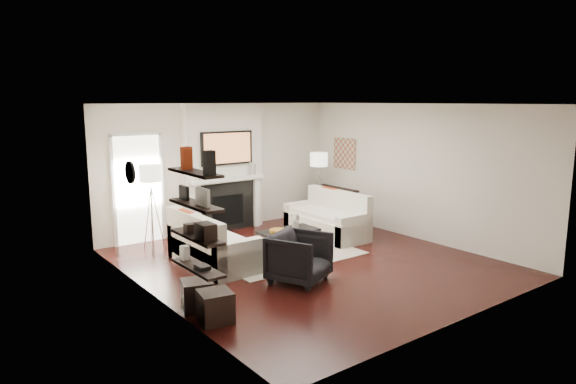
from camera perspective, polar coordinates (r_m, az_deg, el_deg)
room_envelope at (r=8.63m, az=2.40°, el=0.75°), size 6.00×6.00×6.00m
chimney_breast at (r=10.98m, az=-7.17°, el=2.70°), size 1.80×0.25×2.70m
fireplace_surround at (r=11.01m, az=-6.73°, el=-1.66°), size 1.30×0.02×1.04m
firebox at (r=11.02m, az=-6.71°, el=-2.02°), size 0.75×0.02×0.65m
mantel_pilaster_l at (r=10.64m, az=-10.00°, el=-1.99°), size 0.12×0.08×1.10m
mantel_pilaster_r at (r=11.35m, az=-3.52°, el=-1.09°), size 0.12×0.08×1.10m
mantel_shelf at (r=10.86m, az=-6.66°, el=1.40°), size 1.70×0.18×0.07m
tv_body at (r=10.80m, az=-6.80°, el=4.88°), size 1.20×0.06×0.70m
tv_screen at (r=10.77m, az=-6.71°, el=4.87°), size 1.10×0.00×0.62m
candlestick_l_tall at (r=10.58m, az=-9.28°, el=2.11°), size 0.04×0.04×0.30m
candlestick_l_short at (r=10.52m, az=-9.90°, el=1.89°), size 0.04×0.04×0.24m
candlestick_r_tall at (r=11.12m, az=-4.26°, el=2.61°), size 0.04×0.04×0.30m
candlestick_r_short at (r=11.20m, az=-3.70°, el=2.51°), size 0.04×0.04×0.24m
hallway_panel at (r=10.34m, az=-16.34°, el=0.22°), size 0.90×0.02×2.10m
door_trim_l at (r=10.17m, az=-18.83°, el=-0.08°), size 0.06×0.06×2.16m
door_trim_r at (r=10.50m, az=-13.86°, el=0.48°), size 0.06×0.06×2.16m
door_trim_top at (r=10.20m, az=-16.61°, el=6.19°), size 1.02×0.06×0.06m
rug at (r=9.47m, az=-0.87°, el=-6.75°), size 2.60×2.00×0.01m
loveseat_left_base at (r=8.84m, az=-8.30°, el=-6.73°), size 0.85×1.80×0.42m
loveseat_left_back at (r=8.60m, az=-10.31°, el=-5.07°), size 0.18×1.80×0.80m
loveseat_left_arm_n at (r=8.14m, az=-5.54°, el=-7.49°), size 0.85×0.18×0.60m
loveseat_left_arm_s at (r=9.51m, az=-10.68°, el=-5.02°), size 0.85×0.18×0.60m
loveseat_left_cushion at (r=8.79m, az=-8.05°, el=-5.05°), size 0.63×1.44×0.10m
pillow_left_orange at (r=8.82m, az=-11.24°, el=-3.36°), size 0.10×0.42×0.42m
pillow_left_charcoal at (r=8.30m, az=-9.42°, el=-4.22°), size 0.10×0.40×0.40m
loveseat_right_base at (r=10.57m, az=4.28°, el=-3.84°), size 0.85×1.80×0.42m
loveseat_right_back at (r=10.72m, az=5.65°, el=-1.93°), size 0.18×1.80×0.80m
loveseat_right_arm_n at (r=9.97m, az=7.36°, el=-4.21°), size 0.85×0.18×0.60m
loveseat_right_arm_s at (r=11.15m, az=1.54°, el=-2.59°), size 0.85×0.18×0.60m
loveseat_right_cushion at (r=10.48m, az=4.09°, el=-2.50°), size 0.63×1.44×0.10m
pillow_right_orange at (r=10.89m, az=4.60°, el=-0.62°), size 0.10×0.42×0.42m
pillow_right_charcoal at (r=10.46m, az=6.78°, el=-1.16°), size 0.10×0.40×0.40m
coffee_table at (r=9.41m, az=0.09°, el=-4.37°), size 1.10×0.55×0.04m
coffee_leg_nw at (r=9.01m, az=-1.61°, el=-6.42°), size 0.02×0.02×0.38m
coffee_leg_ne at (r=9.60m, az=3.28°, el=-5.38°), size 0.02×0.02×0.38m
coffee_leg_sw at (r=9.36m, az=-3.18°, el=-5.80°), size 0.02×0.02×0.38m
coffee_leg_se at (r=9.93m, az=1.63°, el=-4.85°), size 0.02×0.02×0.38m
hurricane_glass at (r=9.46m, az=0.82°, el=-3.29°), size 0.14×0.14×0.24m
hurricane_candle at (r=9.48m, az=0.82°, el=-3.67°), size 0.11×0.11×0.16m
copper_bowl at (r=9.26m, az=-1.15°, el=-4.33°), size 0.30×0.30×0.05m
armchair at (r=7.93m, az=1.28°, el=-7.03°), size 1.06×1.03×0.83m
lamp_left_post at (r=9.82m, az=-14.84°, el=-2.89°), size 0.02×0.02×1.20m
lamp_left_shade at (r=9.67m, az=-15.06°, el=2.02°), size 0.40×0.40×0.30m
lamp_left_leg_a at (r=9.86m, az=-14.24°, el=-2.81°), size 0.25×0.02×1.23m
lamp_left_leg_b at (r=9.89m, az=-15.34°, el=-2.83°), size 0.14×0.22×1.23m
lamp_left_leg_c at (r=9.72m, az=-14.92°, el=-3.04°), size 0.14×0.22×1.23m
lamp_right_post at (r=11.69m, az=3.41°, el=-0.51°), size 0.02×0.02×1.20m
lamp_right_shade at (r=11.57m, az=3.46°, el=3.63°), size 0.40×0.40×0.30m
lamp_right_leg_a at (r=11.76m, az=3.82°, el=-0.45°), size 0.25×0.02×1.23m
lamp_right_leg_b at (r=11.73m, az=2.91°, el=-0.47°), size 0.14×0.22×1.23m
lamp_right_leg_c at (r=11.59m, az=3.51°, el=-0.61°), size 0.14×0.22×1.23m
console_top at (r=12.01m, az=5.32°, el=0.38°), size 0.35×1.20×0.04m
console_leg_n at (r=11.69m, az=7.10°, el=-1.80°), size 0.30×0.04×0.71m
console_leg_s at (r=12.48m, az=3.59°, el=-0.97°), size 0.30×0.04×0.71m
wall_art at (r=11.93m, az=6.31°, el=4.27°), size 0.03×0.70×0.70m
shelf_bottom at (r=6.57m, az=-9.99°, el=-8.29°), size 0.25×1.00×0.03m
shelf_lower at (r=6.45m, az=-10.10°, el=-4.92°), size 0.25×1.00×0.04m
shelf_upper at (r=6.36m, az=-10.21°, el=-1.43°), size 0.25×1.00×0.04m
shelf_top at (r=6.30m, az=-10.33°, el=2.13°), size 0.25×1.00×0.04m
decor_magfile_a at (r=5.95m, az=-8.75°, el=3.25°), size 0.12×0.10×0.28m
decor_magfile_b at (r=6.46m, az=-11.21°, el=3.72°), size 0.12×0.10×0.28m
decor_frame_a at (r=6.18m, az=-9.47°, el=-0.56°), size 0.04×0.30×0.22m
decor_frame_b at (r=6.62m, az=-11.48°, el=-0.08°), size 0.04×0.22×0.18m
decor_wine_rack at (r=6.22m, az=-9.12°, el=-4.35°), size 0.18×0.25×0.20m
decor_box_small at (r=6.57m, az=-10.75°, el=-3.97°), size 0.15×0.12×0.12m
decor_books at (r=6.45m, az=-9.49°, el=-8.23°), size 0.14×0.20×0.05m
decor_box_tall at (r=6.84m, az=-11.40°, el=-6.63°), size 0.10×0.10×0.18m
clock_rim at (r=8.01m, az=-17.14°, el=2.10°), size 0.04×0.34×0.34m
clock_face at (r=8.02m, az=-16.97°, el=2.12°), size 0.01×0.29×0.29m
ottoman_near at (r=7.09m, az=-10.04°, el=-11.19°), size 0.51×0.51×0.40m
ottoman_far at (r=6.68m, az=-8.08°, el=-12.48°), size 0.47×0.47×0.40m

